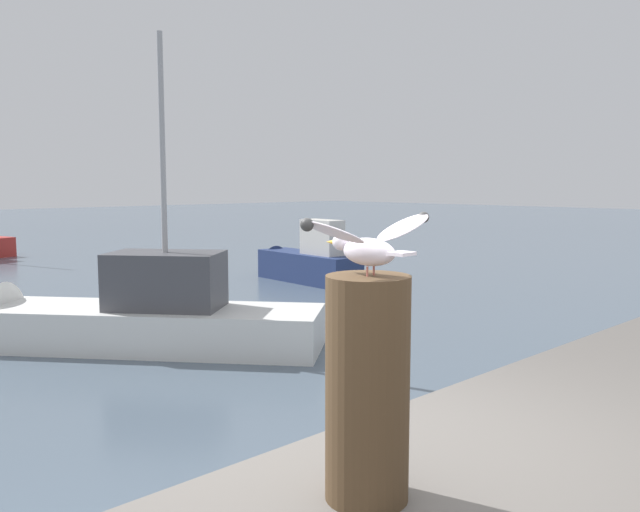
# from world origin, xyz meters

# --- Properties ---
(mooring_post) EXTENTS (0.31, 0.31, 0.83)m
(mooring_post) POSITION_xyz_m (-0.16, -0.57, 1.63)
(mooring_post) COLOR #4C3823
(mooring_post) RESTS_ON harbor_quay
(seagull) EXTENTS (0.68, 0.39, 0.22)m
(seagull) POSITION_xyz_m (-0.16, -0.57, 2.16)
(seagull) COLOR #C66D60
(seagull) RESTS_ON mooring_post
(boat_white) EXTENTS (4.69, 5.35, 4.69)m
(boat_white) POSITION_xyz_m (2.29, 6.75, 0.43)
(boat_white) COLOR silver
(boat_white) RESTS_ON ground_plane
(boat_navy) EXTENTS (1.03, 3.60, 1.52)m
(boat_navy) POSITION_xyz_m (8.68, 9.57, 0.48)
(boat_navy) COLOR navy
(boat_navy) RESTS_ON ground_plane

